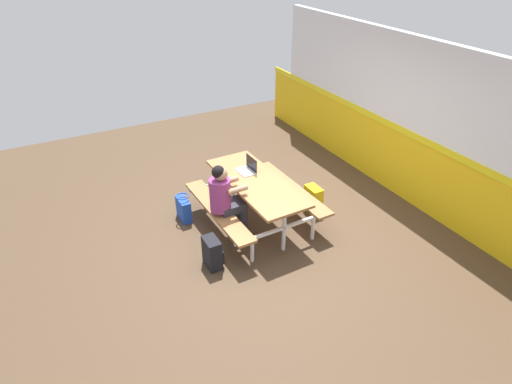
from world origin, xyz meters
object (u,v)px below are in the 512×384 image
Objects in this scene: picnic_table_main at (256,191)px; backpack_dark at (313,199)px; satchel_spare at (213,253)px; laptop_silver at (248,169)px; tote_bag_bright at (184,209)px; student_nearer at (225,196)px.

picnic_table_main is 4.43× the size of backpack_dark.
satchel_spare is (0.62, -1.00, -0.36)m from picnic_table_main.
laptop_silver reaches higher than picnic_table_main.
laptop_silver reaches higher than satchel_spare.
backpack_dark is 1.02× the size of tote_bag_bright.
student_nearer is 2.81× the size of tote_bag_bright.
satchel_spare is at bearing -57.94° from picnic_table_main.
laptop_silver is 1.19m from backpack_dark.
laptop_silver reaches higher than tote_bag_bright.
backpack_dark is at bearing 80.85° from picnic_table_main.
laptop_silver is 1.51m from satchel_spare.
student_nearer reaches higher than satchel_spare.
tote_bag_bright is (-0.61, -0.95, -0.38)m from picnic_table_main.
student_nearer reaches higher than tote_bag_bright.
backpack_dark is 1.00× the size of satchel_spare.
laptop_silver is 0.76× the size of tote_bag_bright.
picnic_table_main is 0.58m from student_nearer.
tote_bag_bright is at bearing 178.10° from satchel_spare.
laptop_silver is (-0.44, 0.58, 0.08)m from student_nearer.
student_nearer is 3.71× the size of laptop_silver.
laptop_silver reaches higher than backpack_dark.
tote_bag_bright is at bearing -111.78° from backpack_dark.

